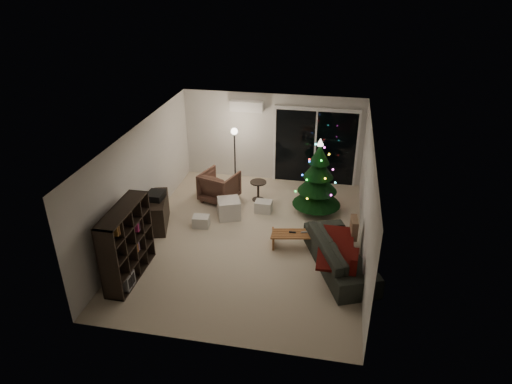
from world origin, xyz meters
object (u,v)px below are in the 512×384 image
Objects in this scene: media_cabinet at (157,212)px; armchair at (219,186)px; sofa at (340,254)px; christmas_tree at (318,177)px; bookshelf at (118,242)px; coffee_table at (299,241)px.

media_cabinet is 1.32× the size of armchair.
christmas_tree reaches higher than sofa.
sofa is 1.16× the size of christmas_tree.
bookshelf is 4.95m from christmas_tree.
bookshelf is 0.79× the size of christmas_tree.
armchair is at bearing 82.78° from bookshelf.
armchair is 0.45× the size of christmas_tree.
bookshelf is at bearing -165.11° from coffee_table.
bookshelf is 1.33× the size of media_cabinet.
sofa is at bearing -74.08° from christmas_tree.
coffee_table is (-0.90, 0.55, -0.14)m from sofa.
sofa is (4.30, 1.07, -0.44)m from bookshelf.
bookshelf is 3.67m from armchair.
armchair is 2.61m from christmas_tree.
coffee_table is at bearing 36.45° from sofa.
christmas_tree is at bearing -6.04° from sofa.
christmas_tree is at bearing 4.98° from media_cabinet.
bookshelf is 3.81m from coffee_table.
bookshelf is 1.28× the size of coffee_table.
christmas_tree is (3.65, 3.33, 0.20)m from bookshelf.
media_cabinet reaches higher than coffee_table.
media_cabinet is at bearing -159.21° from christmas_tree.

